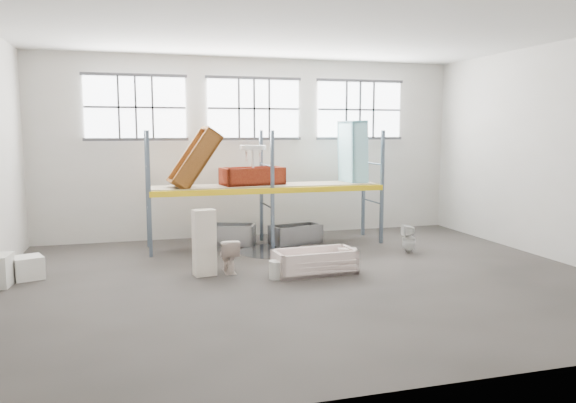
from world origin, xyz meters
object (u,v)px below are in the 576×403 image
object	(u,v)px
steel_tub_left	(227,234)
steel_tub_right	(296,234)
cistern_tall	(204,243)
blue_tub_upright	(353,153)
bucket	(277,270)
rust_tub_flat	(252,176)
toilet_white	(409,239)
bathtub_beige	(314,262)
toilet_beige	(229,255)

from	to	relation	value
steel_tub_left	steel_tub_right	bearing A→B (deg)	-11.42
cistern_tall	blue_tub_upright	size ratio (longest dim) A/B	0.80
blue_tub_upright	steel_tub_left	bearing A→B (deg)	176.16
blue_tub_upright	bucket	xyz separation A→B (m)	(-3.08, -3.46, -2.21)
steel_tub_right	rust_tub_flat	xyz separation A→B (m)	(-1.15, 0.10, 1.57)
steel_tub_left	rust_tub_flat	size ratio (longest dim) A/B	0.91
cistern_tall	toilet_white	xyz separation A→B (m)	(5.12, 0.75, -0.34)
bathtub_beige	rust_tub_flat	bearing A→B (deg)	97.58
blue_tub_upright	toilet_white	bearing A→B (deg)	-71.85
steel_tub_left	bathtub_beige	bearing A→B (deg)	-70.51
steel_tub_right	rust_tub_flat	world-z (taller)	rust_tub_flat
rust_tub_flat	bucket	bearing A→B (deg)	-94.47
cistern_tall	toilet_white	distance (m)	5.19
rust_tub_flat	bucket	world-z (taller)	rust_tub_flat
toilet_white	rust_tub_flat	size ratio (longest dim) A/B	0.44
cistern_tall	bathtub_beige	bearing A→B (deg)	-21.98
bathtub_beige	blue_tub_upright	size ratio (longest dim) A/B	0.99
steel_tub_left	blue_tub_upright	size ratio (longest dim) A/B	0.85
steel_tub_left	bucket	xyz separation A→B (m)	(0.37, -3.69, -0.08)
bathtub_beige	rust_tub_flat	world-z (taller)	rust_tub_flat
toilet_beige	toilet_white	xyz separation A→B (m)	(4.60, 0.63, -0.01)
toilet_beige	steel_tub_right	world-z (taller)	toilet_beige
bathtub_beige	steel_tub_right	xyz separation A→B (m)	(0.54, 3.15, -0.00)
toilet_beige	bucket	xyz separation A→B (m)	(0.84, -0.79, -0.18)
bathtub_beige	steel_tub_left	world-z (taller)	steel_tub_left
steel_tub_left	toilet_beige	bearing A→B (deg)	-99.32
steel_tub_left	cistern_tall	bearing A→B (deg)	-108.39
toilet_beige	steel_tub_left	bearing A→B (deg)	-98.01
rust_tub_flat	bucket	size ratio (longest dim) A/B	4.37
bathtub_beige	toilet_white	bearing A→B (deg)	20.35
steel_tub_right	blue_tub_upright	xyz separation A→B (m)	(1.67, 0.13, 2.15)
toilet_white	steel_tub_left	world-z (taller)	toilet_white
toilet_beige	steel_tub_left	xyz separation A→B (m)	(0.48, 2.90, -0.09)
toilet_white	blue_tub_upright	bearing A→B (deg)	-154.69
toilet_beige	steel_tub_right	xyz separation A→B (m)	(2.26, 2.54, -0.11)
toilet_beige	blue_tub_upright	xyz separation A→B (m)	(3.93, 2.67, 2.04)
bathtub_beige	bucket	distance (m)	0.89
cistern_tall	steel_tub_right	bearing A→B (deg)	33.95
blue_tub_upright	rust_tub_flat	bearing A→B (deg)	-179.43
steel_tub_left	steel_tub_right	xyz separation A→B (m)	(1.78, -0.36, -0.02)
toilet_white	steel_tub_right	bearing A→B (deg)	-122.07
toilet_white	bathtub_beige	bearing A→B (deg)	-59.51
steel_tub_right	steel_tub_left	bearing A→B (deg)	168.58
bathtub_beige	toilet_white	distance (m)	3.14
cistern_tall	toilet_white	size ratio (longest dim) A/B	1.97
toilet_beige	cistern_tall	xyz separation A→B (m)	(-0.53, -0.13, 0.33)
steel_tub_right	blue_tub_upright	size ratio (longest dim) A/B	0.79
bucket	bathtub_beige	bearing A→B (deg)	11.54
bucket	blue_tub_upright	bearing A→B (deg)	48.26
bathtub_beige	cistern_tall	world-z (taller)	cistern_tall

